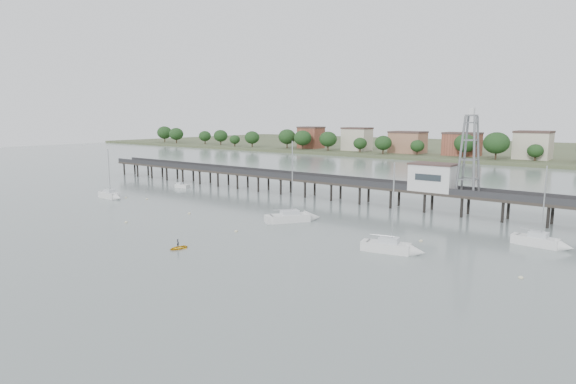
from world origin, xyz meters
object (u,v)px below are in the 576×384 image
pier (323,181)px  sailboat_c (298,218)px  lattice_tower (469,155)px  white_tender (182,186)px  sailboat_e (546,243)px  sailboat_a (112,196)px  sailboat_d (397,248)px  yellow_dinghy (178,249)px

pier → sailboat_c: (9.98, -22.54, -3.16)m
lattice_tower → white_tender: (-68.59, -9.01, -10.66)m
white_tender → pier: bearing=3.3°
lattice_tower → sailboat_e: bearing=-43.7°
sailboat_a → sailboat_d: size_ratio=0.90×
pier → yellow_dinghy: bearing=-80.8°
sailboat_a → yellow_dinghy: sailboat_a is taller
white_tender → yellow_dinghy: bearing=-50.6°
sailboat_a → sailboat_d: (68.46, -0.98, -0.01)m
sailboat_a → sailboat_d: bearing=0.0°
lattice_tower → sailboat_a: bearing=-156.6°
sailboat_d → yellow_dinghy: sailboat_d is taller
pier → yellow_dinghy: (7.60, -46.87, -3.79)m
sailboat_e → yellow_dinghy: bearing=-136.3°
lattice_tower → sailboat_d: lattice_tower is taller
sailboat_e → yellow_dinghy: (-39.66, -31.82, -0.65)m
sailboat_c → white_tender: size_ratio=3.78×
sailboat_a → sailboat_e: bearing=10.6°
white_tender → yellow_dinghy: same height
sailboat_d → sailboat_e: sailboat_d is taller
lattice_tower → sailboat_d: size_ratio=1.22×
lattice_tower → white_tender: lattice_tower is taller
white_tender → sailboat_e: bearing=-14.5°
sailboat_d → white_tender: 72.52m
sailboat_e → sailboat_a: bearing=-165.3°
lattice_tower → sailboat_c: size_ratio=1.05×
pier → sailboat_d: (32.23, -30.32, -3.15)m
pier → sailboat_a: (-36.23, -29.35, -3.14)m
pier → sailboat_e: (47.26, -15.05, -3.15)m
lattice_tower → sailboat_a: (-67.73, -29.35, -10.45)m
sailboat_d → yellow_dinghy: bearing=-159.2°
lattice_tower → yellow_dinghy: lattice_tower is taller
sailboat_c → white_tender: sailboat_c is taller
lattice_tower → sailboat_e: 24.17m
sailboat_d → white_tender: sailboat_d is taller
sailboat_c → sailboat_e: bearing=-44.1°
sailboat_d → sailboat_c: (-22.26, 7.78, -0.01)m
sailboat_e → white_tender: (-84.35, 6.04, -0.21)m
pier → yellow_dinghy: 47.63m
sailboat_a → sailboat_c: sailboat_c is taller
sailboat_a → yellow_dinghy: (43.83, -17.52, -0.65)m
pier → sailboat_c: 24.85m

